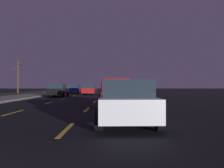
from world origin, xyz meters
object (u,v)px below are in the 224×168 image
object	(u,v)px
pickup_truck	(117,91)
sedan_white	(126,102)
sedan_blue	(75,89)
sedan_black	(58,90)
bare_tree_far	(18,76)
sedan_red	(89,89)

from	to	relation	value
pickup_truck	sedan_white	bearing A→B (deg)	-178.94
sedan_blue	sedan_black	bearing A→B (deg)	-179.35
sedan_white	bare_tree_far	size ratio (longest dim) A/B	0.78
pickup_truck	sedan_black	distance (m)	14.06
sedan_white	sedan_blue	size ratio (longest dim) A/B	1.00
sedan_red	bare_tree_far	world-z (taller)	bare_tree_far
sedan_white	bare_tree_far	bearing A→B (deg)	27.69
sedan_black	sedan_red	xyz separation A→B (m)	(5.03, -3.29, 0.00)
sedan_white	sedan_blue	distance (m)	34.00
pickup_truck	sedan_red	bearing A→B (deg)	11.64
sedan_white	sedan_red	bearing A→B (deg)	8.45
pickup_truck	sedan_black	size ratio (longest dim) A/B	1.23
sedan_blue	bare_tree_far	xyz separation A→B (m)	(-1.44, 9.54, 2.20)
pickup_truck	sedan_black	xyz separation A→B (m)	(12.28, 6.86, -0.20)
pickup_truck	sedan_black	world-z (taller)	pickup_truck
sedan_red	bare_tree_far	xyz separation A→B (m)	(6.86, 12.99, 2.20)
pickup_truck	sedan_red	distance (m)	17.66
pickup_truck	bare_tree_far	bearing A→B (deg)	34.41
sedan_red	sedan_black	bearing A→B (deg)	146.76
sedan_blue	bare_tree_far	distance (m)	9.90
sedan_blue	pickup_truck	bearing A→B (deg)	-164.69
bare_tree_far	sedan_black	bearing A→B (deg)	-140.82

